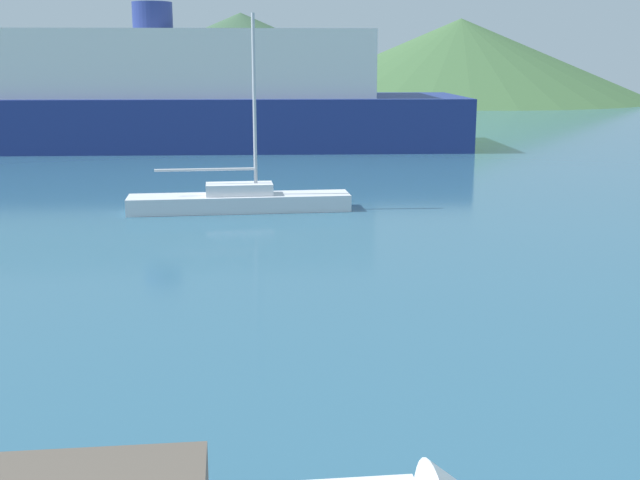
# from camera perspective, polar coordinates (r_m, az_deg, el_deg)

# --- Properties ---
(sailboat_inner) EXTENTS (7.80, 3.19, 6.69)m
(sailboat_inner) POSITION_cam_1_polar(r_m,az_deg,el_deg) (28.11, -5.74, 2.87)
(sailboat_inner) COLOR silver
(sailboat_inner) RESTS_ON ground_plane
(ferry_distant) EXTENTS (37.53, 14.89, 8.41)m
(ferry_distant) POSITION_cam_1_polar(r_m,az_deg,el_deg) (49.55, -11.58, 9.97)
(ferry_distant) COLOR navy
(ferry_distant) RESTS_ON ground_plane
(hill_west) EXTENTS (51.81, 51.81, 8.92)m
(hill_west) POSITION_cam_1_polar(r_m,az_deg,el_deg) (125.68, -19.34, 11.74)
(hill_west) COLOR #38563D
(hill_west) RESTS_ON ground_plane
(hill_central) EXTENTS (53.80, 53.80, 11.42)m
(hill_central) POSITION_cam_1_polar(r_m,az_deg,el_deg) (115.86, -5.62, 12.98)
(hill_central) COLOR #38563D
(hill_central) RESTS_ON ground_plane
(hill_east) EXTENTS (48.80, 48.80, 10.25)m
(hill_east) POSITION_cam_1_polar(r_m,az_deg,el_deg) (108.36, 9.92, 12.56)
(hill_east) COLOR #3D6038
(hill_east) RESTS_ON ground_plane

